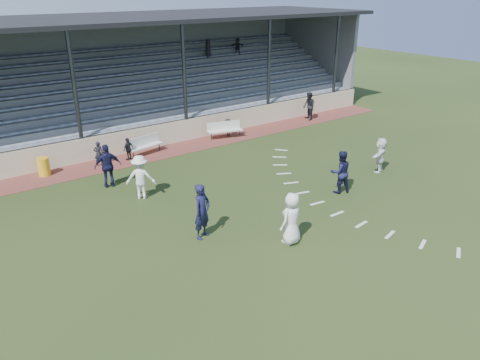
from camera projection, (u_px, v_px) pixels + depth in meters
name	position (u px, v px, depth m)	size (l,w,h in m)	color
ground	(282.00, 236.00, 16.61)	(90.00, 90.00, 0.00)	#263515
cinder_track	(149.00, 155.00, 24.38)	(34.00, 2.00, 0.02)	brown
retaining_wall	(139.00, 139.00, 24.93)	(34.00, 0.18, 1.20)	beige
bench_left	(145.00, 143.00, 24.35)	(2.04, 0.87, 0.95)	silver
bench_right	(224.00, 128.00, 26.90)	(2.03, 0.99, 0.95)	silver
trash_bin	(44.00, 167.00, 21.65)	(0.53, 0.53, 0.85)	gold
football	(293.00, 223.00, 17.22)	(0.22, 0.22, 0.22)	#C5590B
player_white_lead	(292.00, 218.00, 15.82)	(0.91, 0.59, 1.85)	white
player_navy_lead	(202.00, 211.00, 16.14)	(0.73, 0.48, 2.01)	#141537
player_navy_mid	(340.00, 172.00, 19.72)	(0.90, 0.70, 1.86)	#141537
player_white_wing	(140.00, 177.00, 19.18)	(1.21, 0.69, 1.87)	white
player_navy_wing	(108.00, 166.00, 20.26)	(1.14, 0.47, 1.95)	#141537
player_white_back	(380.00, 155.00, 22.00)	(1.54, 0.49, 1.67)	white
official	(309.00, 106.00, 30.37)	(0.87, 0.68, 1.80)	black
sub_left_near	(99.00, 154.00, 22.74)	(0.45, 0.29, 1.23)	black
sub_left_far	(128.00, 149.00, 23.51)	(0.68, 0.28, 1.15)	black
sub_right	(228.00, 127.00, 27.22)	(0.67, 0.39, 1.04)	black
grandstand	(103.00, 94.00, 27.80)	(34.60, 9.00, 6.61)	slate
penalty_arc	(359.00, 205.00, 18.87)	(3.89, 14.63, 0.01)	silver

